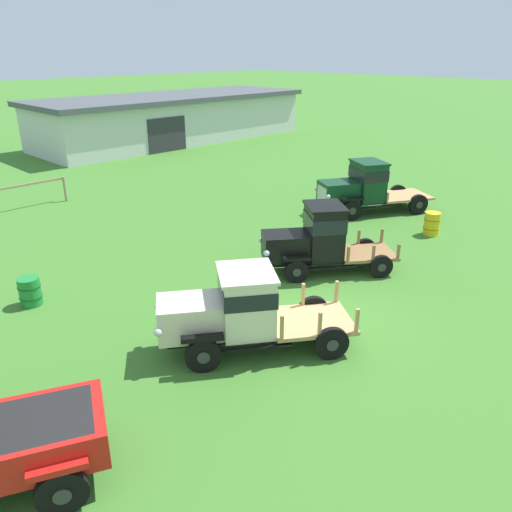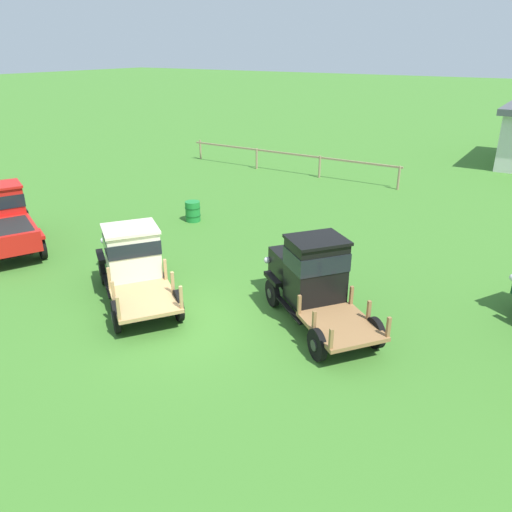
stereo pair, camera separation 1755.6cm
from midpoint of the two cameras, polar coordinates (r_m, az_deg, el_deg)
name	(u,v)px [view 2 (the right image)]	position (r m, az deg, el deg)	size (l,w,h in m)	color
ground_plane	(192,320)	(10.69, 31.64, -21.28)	(240.00, 240.00, 0.00)	#3D7528
paddock_fence	(288,157)	(25.47, 20.36, 7.95)	(13.33, 0.56, 1.21)	#997F60
vintage_truck_foreground_near	(3,218)	(13.10, -9.20, -3.41)	(5.19, 3.52, 2.26)	black
vintage_truck_second_in_line	(132,257)	(10.43, 19.06, -12.01)	(4.79, 4.02, 2.10)	black
vintage_truck_midrow_center	(312,276)	(12.14, 45.42, -12.72)	(4.40, 3.85, 2.31)	black
oil_drum_beside_row	(193,211)	(16.46, 15.21, -1.00)	(0.64, 0.64, 0.84)	#1E7F33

